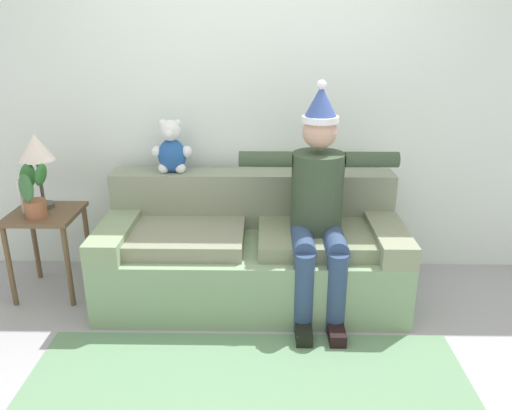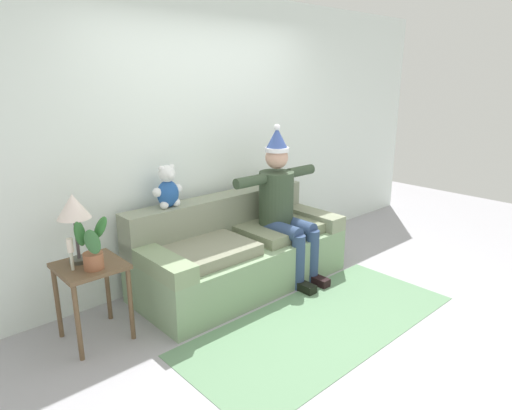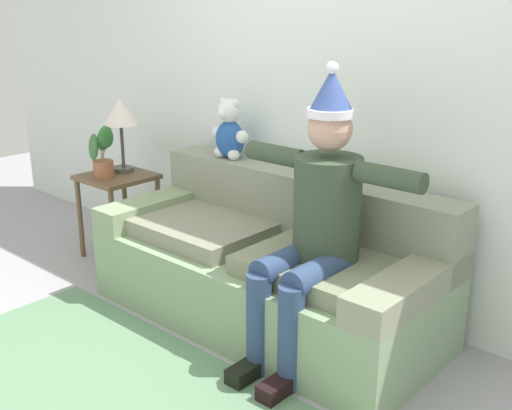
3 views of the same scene
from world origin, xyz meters
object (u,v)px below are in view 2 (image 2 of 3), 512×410
at_px(potted_plant, 92,246).
at_px(couch, 238,251).
at_px(candle_tall, 71,250).
at_px(person_seated, 283,203).
at_px(teddy_bear, 168,188).
at_px(table_lamp, 73,210).
at_px(side_table, 91,278).

bearing_deg(potted_plant, couch, 4.00).
bearing_deg(candle_tall, person_seated, -4.20).
height_order(person_seated, teddy_bear, person_seated).
bearing_deg(couch, table_lamp, 176.36).
relative_size(person_seated, table_lamp, 2.89).
bearing_deg(potted_plant, table_lamp, 99.26).
xyz_separation_m(side_table, table_lamp, (-0.04, 0.09, 0.52)).
height_order(table_lamp, potted_plant, table_lamp).
distance_m(couch, side_table, 1.43).
relative_size(couch, side_table, 3.33).
height_order(teddy_bear, table_lamp, teddy_bear).
distance_m(couch, person_seated, 0.64).
bearing_deg(potted_plant, teddy_bear, 23.33).
relative_size(table_lamp, candle_tall, 2.19).
distance_m(side_table, candle_tall, 0.30).
distance_m(side_table, table_lamp, 0.53).
height_order(potted_plant, candle_tall, potted_plant).
xyz_separation_m(table_lamp, potted_plant, (0.03, -0.19, -0.23)).
distance_m(couch, teddy_bear, 0.92).
bearing_deg(candle_tall, potted_plant, -33.49).
xyz_separation_m(teddy_bear, potted_plant, (-0.86, -0.37, -0.21)).
bearing_deg(potted_plant, side_table, 86.99).
distance_m(side_table, potted_plant, 0.31).
relative_size(person_seated, side_table, 2.47).
distance_m(teddy_bear, side_table, 1.02).
height_order(side_table, potted_plant, potted_plant).
bearing_deg(side_table, couch, -0.05).
height_order(person_seated, table_lamp, person_seated).
xyz_separation_m(couch, teddy_bear, (-0.57, 0.27, 0.67)).
bearing_deg(couch, person_seated, -20.82).
relative_size(teddy_bear, table_lamp, 0.73).
bearing_deg(candle_tall, couch, 0.69).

